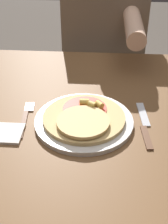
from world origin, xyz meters
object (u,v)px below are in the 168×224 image
person_diner (104,44)px  pizza (84,118)px  dining_table (93,149)px  plate (84,121)px  fork (26,117)px  knife (145,125)px

person_diner → pizza: bearing=-94.0°
dining_table → plate: plate is taller
fork → knife: size_ratio=0.80×
knife → person_diner: bearing=100.1°
knife → person_diner: (-0.12, 0.70, -0.05)m
plate → fork: bearing=174.5°
pizza → plate: bearing=96.1°
dining_table → person_diner: size_ratio=0.84×
dining_table → knife: 0.19m
fork → knife: bearing=-2.9°
dining_table → knife: knife is taller
pizza → fork: (-0.18, 0.02, -0.02)m
plate → pizza: pizza is taller
plate → pizza: bearing=-83.9°
fork → person_diner: person_diner is taller
pizza → knife: pizza is taller
dining_table → pizza: (-0.03, -0.03, 0.14)m
dining_table → knife: (0.15, -0.02, 0.12)m
knife → person_diner: size_ratio=0.18×
plate → pizza: 0.02m
dining_table → plate: bearing=-144.5°
fork → knife: 0.35m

